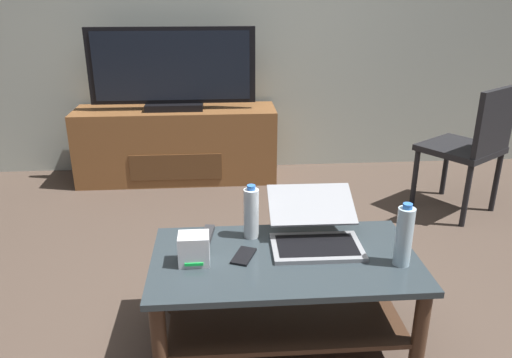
{
  "coord_description": "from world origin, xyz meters",
  "views": [
    {
      "loc": [
        -0.12,
        -1.76,
        1.45
      ],
      "look_at": [
        0.05,
        0.51,
        0.57
      ],
      "focal_mm": 34.92,
      "sensor_mm": 36.0,
      "label": 1
    }
  ],
  "objects_px": {
    "coffee_table": "(284,284)",
    "tv_remote": "(207,235)",
    "router_box": "(194,249)",
    "water_bottle_near": "(404,236)",
    "dining_chair": "(473,143)",
    "laptop": "(314,229)",
    "media_cabinet": "(177,145)",
    "water_bottle_far": "(251,213)",
    "television": "(172,71)",
    "cell_phone": "(244,256)"
  },
  "relations": [
    {
      "from": "dining_chair",
      "to": "water_bottle_far",
      "type": "relative_size",
      "value": 3.57
    },
    {
      "from": "media_cabinet",
      "to": "dining_chair",
      "type": "distance_m",
      "value": 2.14
    },
    {
      "from": "television",
      "to": "router_box",
      "type": "xyz_separation_m",
      "value": [
        0.22,
        -2.01,
        -0.38
      ]
    },
    {
      "from": "tv_remote",
      "to": "water_bottle_near",
      "type": "bearing_deg",
      "value": -12.38
    },
    {
      "from": "coffee_table",
      "to": "water_bottle_far",
      "type": "bearing_deg",
      "value": 123.84
    },
    {
      "from": "cell_phone",
      "to": "laptop",
      "type": "bearing_deg",
      "value": 41.32
    },
    {
      "from": "coffee_table",
      "to": "tv_remote",
      "type": "relative_size",
      "value": 6.82
    },
    {
      "from": "coffee_table",
      "to": "media_cabinet",
      "type": "xyz_separation_m",
      "value": [
        -0.59,
        2.01,
        -0.0
      ]
    },
    {
      "from": "dining_chair",
      "to": "laptop",
      "type": "relative_size",
      "value": 2.11
    },
    {
      "from": "coffee_table",
      "to": "cell_phone",
      "type": "relative_size",
      "value": 7.8
    },
    {
      "from": "water_bottle_near",
      "to": "water_bottle_far",
      "type": "xyz_separation_m",
      "value": [
        -0.58,
        0.28,
        -0.01
      ]
    },
    {
      "from": "dining_chair",
      "to": "water_bottle_near",
      "type": "distance_m",
      "value": 1.6
    },
    {
      "from": "laptop",
      "to": "water_bottle_near",
      "type": "relative_size",
      "value": 1.57
    },
    {
      "from": "television",
      "to": "water_bottle_far",
      "type": "xyz_separation_m",
      "value": [
        0.47,
        -1.8,
        -0.33
      ]
    },
    {
      "from": "laptop",
      "to": "router_box",
      "type": "distance_m",
      "value": 0.53
    },
    {
      "from": "coffee_table",
      "to": "laptop",
      "type": "height_order",
      "value": "laptop"
    },
    {
      "from": "television",
      "to": "cell_phone",
      "type": "bearing_deg",
      "value": -77.96
    },
    {
      "from": "media_cabinet",
      "to": "router_box",
      "type": "relative_size",
      "value": 12.21
    },
    {
      "from": "dining_chair",
      "to": "television",
      "type": "bearing_deg",
      "value": 158.6
    },
    {
      "from": "water_bottle_far",
      "to": "dining_chair",
      "type": "bearing_deg",
      "value": 34.14
    },
    {
      "from": "dining_chair",
      "to": "laptop",
      "type": "distance_m",
      "value": 1.65
    },
    {
      "from": "water_bottle_near",
      "to": "tv_remote",
      "type": "distance_m",
      "value": 0.83
    },
    {
      "from": "media_cabinet",
      "to": "router_box",
      "type": "height_order",
      "value": "media_cabinet"
    },
    {
      "from": "coffee_table",
      "to": "tv_remote",
      "type": "bearing_deg",
      "value": 148.08
    },
    {
      "from": "television",
      "to": "water_bottle_far",
      "type": "relative_size",
      "value": 5.04
    },
    {
      "from": "laptop",
      "to": "cell_phone",
      "type": "distance_m",
      "value": 0.34
    },
    {
      "from": "coffee_table",
      "to": "tv_remote",
      "type": "distance_m",
      "value": 0.4
    },
    {
      "from": "laptop",
      "to": "dining_chair",
      "type": "bearing_deg",
      "value": 41.25
    },
    {
      "from": "television",
      "to": "laptop",
      "type": "bearing_deg",
      "value": -68.54
    },
    {
      "from": "television",
      "to": "media_cabinet",
      "type": "bearing_deg",
      "value": 90.0
    },
    {
      "from": "water_bottle_far",
      "to": "cell_phone",
      "type": "bearing_deg",
      "value": -103.75
    },
    {
      "from": "laptop",
      "to": "router_box",
      "type": "bearing_deg",
      "value": -164.41
    },
    {
      "from": "tv_remote",
      "to": "dining_chair",
      "type": "bearing_deg",
      "value": 38.81
    },
    {
      "from": "water_bottle_far",
      "to": "television",
      "type": "bearing_deg",
      "value": 104.49
    },
    {
      "from": "laptop",
      "to": "tv_remote",
      "type": "relative_size",
      "value": 2.59
    },
    {
      "from": "media_cabinet",
      "to": "water_bottle_far",
      "type": "height_order",
      "value": "water_bottle_far"
    },
    {
      "from": "television",
      "to": "water_bottle_near",
      "type": "distance_m",
      "value": 2.35
    },
    {
      "from": "laptop",
      "to": "cell_phone",
      "type": "bearing_deg",
      "value": -160.21
    },
    {
      "from": "dining_chair",
      "to": "water_bottle_near",
      "type": "xyz_separation_m",
      "value": [
        -0.93,
        -1.3,
        0.05
      ]
    },
    {
      "from": "router_box",
      "to": "cell_phone",
      "type": "xyz_separation_m",
      "value": [
        0.2,
        0.03,
        -0.06
      ]
    },
    {
      "from": "water_bottle_far",
      "to": "cell_phone",
      "type": "height_order",
      "value": "water_bottle_far"
    },
    {
      "from": "dining_chair",
      "to": "cell_phone",
      "type": "bearing_deg",
      "value": -142.28
    },
    {
      "from": "router_box",
      "to": "dining_chair",
      "type": "bearing_deg",
      "value": 35.11
    },
    {
      "from": "television",
      "to": "tv_remote",
      "type": "xyz_separation_m",
      "value": [
        0.27,
        -1.79,
        -0.44
      ]
    },
    {
      "from": "media_cabinet",
      "to": "router_box",
      "type": "bearing_deg",
      "value": -83.72
    },
    {
      "from": "media_cabinet",
      "to": "television",
      "type": "bearing_deg",
      "value": -90.0
    },
    {
      "from": "cell_phone",
      "to": "coffee_table",
      "type": "bearing_deg",
      "value": 18.37
    },
    {
      "from": "cell_phone",
      "to": "water_bottle_near",
      "type": "bearing_deg",
      "value": 12.45
    },
    {
      "from": "router_box",
      "to": "cell_phone",
      "type": "height_order",
      "value": "router_box"
    },
    {
      "from": "router_box",
      "to": "water_bottle_near",
      "type": "xyz_separation_m",
      "value": [
        0.82,
        -0.07,
        0.06
      ]
    }
  ]
}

